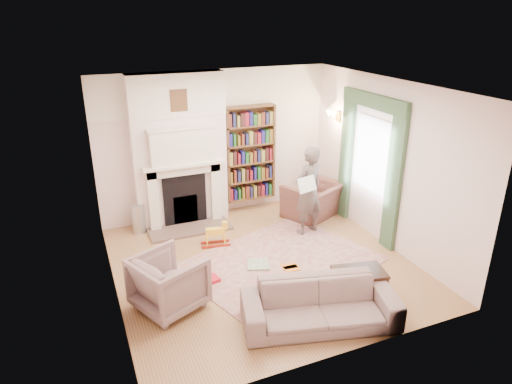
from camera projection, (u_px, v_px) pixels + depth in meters
name	position (u px, v px, depth m)	size (l,w,h in m)	color
floor	(262.00, 264.00, 7.31)	(4.50, 4.50, 0.00)	#915C3A
ceiling	(263.00, 87.00, 6.27)	(4.50, 4.50, 0.00)	white
wall_back	(216.00, 144.00, 8.72)	(4.50, 4.50, 0.00)	white
wall_front	(346.00, 250.00, 4.86)	(4.50, 4.50, 0.00)	white
wall_left	(106.00, 205.00, 5.98)	(4.50, 4.50, 0.00)	white
wall_right	(386.00, 164.00, 7.60)	(4.50, 4.50, 0.00)	white
fireplace	(180.00, 152.00, 8.28)	(1.70, 0.58, 2.80)	white
bookcase	(250.00, 153.00, 8.92)	(1.00, 0.24, 1.85)	brown
window	(371.00, 155.00, 7.92)	(0.02, 0.90, 1.30)	silver
curtain_left	(394.00, 181.00, 7.40)	(0.07, 0.32, 2.40)	#314D32
curtain_right	(346.00, 157.00, 8.60)	(0.07, 0.32, 2.40)	#314D32
pelmet	(374.00, 101.00, 7.55)	(0.09, 1.70, 0.24)	#314D32
wall_sconce	(329.00, 117.00, 8.62)	(0.20, 0.24, 0.24)	gold
rug	(280.00, 263.00, 7.32)	(2.87, 2.20, 0.01)	#BDA58F
armchair_reading	(313.00, 200.00, 8.90)	(1.03, 0.90, 0.67)	#4B2B28
armchair_left	(169.00, 282.00, 6.12)	(0.83, 0.85, 0.77)	gray
sofa	(320.00, 305.00, 5.82)	(1.98, 0.77, 0.58)	gray
man_reading	(308.00, 191.00, 8.05)	(0.59, 0.39, 1.63)	#554944
newspaper	(307.00, 184.00, 7.74)	(0.38, 0.02, 0.26)	white
coffee_table	(358.00, 285.00, 6.35)	(0.70, 0.45, 0.45)	black
paraffin_heater	(138.00, 219.00, 8.24)	(0.24, 0.24, 0.55)	#AAACB2
rocking_horse	(215.00, 234.00, 7.80)	(0.50, 0.20, 0.44)	yellow
board_game	(258.00, 264.00, 7.24)	(0.34, 0.34, 0.03)	#EAEE54
game_box_lid	(208.00, 280.00, 6.80)	(0.32, 0.22, 0.05)	red
comic_annuals	(290.00, 272.00, 7.06)	(0.46, 0.63, 0.02)	red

